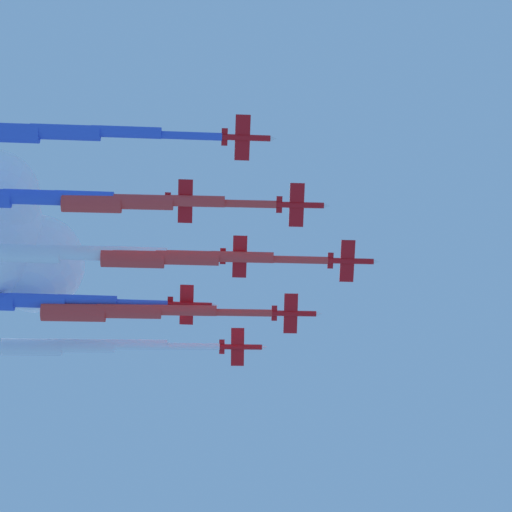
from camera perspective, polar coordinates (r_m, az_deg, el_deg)
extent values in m
cylinder|color=red|center=(239.32, 4.33, -0.23)|extent=(8.58, 5.56, 1.43)
cone|color=white|center=(239.85, 5.53, -0.26)|extent=(1.79, 1.81, 1.36)
cylinder|color=black|center=(238.91, 3.20, -0.20)|extent=(1.04, 1.23, 1.07)
ellipsoid|color=black|center=(239.96, 4.80, -0.21)|extent=(2.13, 1.75, 0.91)
cube|color=red|center=(239.22, 4.21, -0.23)|extent=(6.14, 8.20, 3.21)
cube|color=white|center=(240.47, 4.16, -1.10)|extent=(2.35, 1.71, 0.35)
cube|color=white|center=(238.16, 4.25, 0.66)|extent=(2.35, 1.71, 0.35)
cube|color=red|center=(238.99, 3.43, -0.21)|extent=(2.41, 3.17, 1.27)
cube|color=white|center=(239.89, 3.42, -0.14)|extent=(1.62, 1.38, 1.81)
cylinder|color=red|center=(238.56, 1.87, -0.17)|extent=(11.44, 7.36, 1.82)
cylinder|color=red|center=(238.16, -0.64, -0.05)|extent=(11.88, 8.16, 2.72)
cylinder|color=red|center=(238.43, -3.16, -0.08)|extent=(12.31, 8.96, 3.63)
cylinder|color=red|center=(239.17, -5.67, -0.12)|extent=(12.75, 9.76, 4.54)
cylinder|color=red|center=(246.24, 1.73, -2.65)|extent=(8.55, 5.62, 1.42)
cone|color=white|center=(246.52, 2.90, -2.66)|extent=(1.79, 1.81, 1.34)
cylinder|color=black|center=(246.08, 0.62, -2.63)|extent=(1.04, 1.22, 1.06)
ellipsoid|color=black|center=(246.77, 2.18, -2.61)|extent=(2.12, 1.76, 0.90)
cube|color=red|center=(246.17, 1.60, -2.65)|extent=(6.22, 8.23, 3.07)
cube|color=white|center=(247.65, 1.57, -3.47)|extent=(2.34, 1.72, 0.34)
cube|color=white|center=(244.88, 1.63, -1.80)|extent=(2.34, 1.72, 0.34)
cube|color=red|center=(246.11, 0.85, -2.63)|extent=(2.44, 3.18, 1.21)
cube|color=white|center=(246.99, 0.84, -2.55)|extent=(1.60, 1.36, 1.82)
cylinder|color=red|center=(246.01, -0.73, -2.61)|extent=(11.91, 7.73, 1.80)
cylinder|color=red|center=(246.13, -3.29, -2.50)|extent=(12.35, 8.52, 2.70)
cylinder|color=red|center=(247.00, -5.84, -2.54)|extent=(12.78, 9.30, 3.60)
cylinder|color=red|center=(248.37, -8.36, -2.58)|extent=(13.22, 10.09, 4.50)
cylinder|color=red|center=(230.88, 2.01, 2.35)|extent=(8.57, 5.58, 1.42)
cone|color=white|center=(231.20, 3.26, 2.32)|extent=(1.79, 1.81, 1.35)
cylinder|color=black|center=(230.68, 0.83, 2.38)|extent=(1.04, 1.22, 1.07)
ellipsoid|color=black|center=(231.44, 2.50, 2.37)|extent=(2.12, 1.75, 0.91)
cube|color=red|center=(230.81, 1.88, 2.35)|extent=(6.16, 8.21, 3.15)
cube|color=white|center=(231.93, 1.84, 1.44)|extent=(2.35, 1.71, 0.35)
cube|color=white|center=(229.88, 1.91, 3.28)|extent=(2.35, 1.71, 0.35)
cube|color=red|center=(230.72, 1.07, 2.37)|extent=(2.42, 3.18, 1.24)
cube|color=white|center=(231.63, 1.07, 2.43)|extent=(1.61, 1.37, 1.82)
cylinder|color=red|center=(230.58, -0.43, 2.41)|extent=(10.51, 6.88, 1.81)
cylinder|color=red|center=(230.62, -2.81, 2.53)|extent=(10.95, 7.67, 2.72)
cylinder|color=red|center=(231.23, -5.18, 2.47)|extent=(11.39, 8.47, 3.62)
cylinder|color=red|center=(232.25, -7.54, 2.41)|extent=(11.82, 9.26, 4.53)
cylinder|color=red|center=(238.80, -0.62, -0.03)|extent=(8.60, 5.54, 1.43)
cone|color=white|center=(238.91, 0.59, -0.06)|extent=(1.79, 1.82, 1.36)
cylinder|color=black|center=(238.80, -1.76, 0.00)|extent=(1.04, 1.23, 1.08)
ellipsoid|color=black|center=(239.28, -0.15, -0.01)|extent=(2.13, 1.75, 0.92)
cube|color=red|center=(238.75, -0.75, -0.03)|extent=(6.10, 8.18, 3.30)
cube|color=white|center=(239.96, -0.78, -0.91)|extent=(2.35, 1.70, 0.36)
cube|color=white|center=(237.73, -0.72, 0.86)|extent=(2.35, 1.70, 0.36)
cube|color=red|center=(238.79, -1.53, -0.01)|extent=(2.39, 3.16, 1.30)
cube|color=white|center=(239.70, -1.52, 0.06)|extent=(1.62, 1.39, 1.81)
cylinder|color=white|center=(238.90, -3.06, 0.04)|extent=(11.23, 7.20, 1.82)
cylinder|color=white|center=(239.36, -5.51, 0.17)|extent=(11.67, 8.00, 2.74)
cylinder|color=white|center=(240.45, -7.94, 0.14)|extent=(12.10, 8.81, 3.65)
cylinder|color=white|center=(241.99, -10.35, 0.11)|extent=(12.53, 9.61, 4.56)
cylinder|color=red|center=(257.50, -0.73, -4.19)|extent=(8.53, 5.67, 1.42)
cone|color=white|center=(257.53, 0.40, -4.20)|extent=(1.80, 1.81, 1.35)
cylinder|color=black|center=(257.55, -1.79, -4.17)|extent=(1.05, 1.22, 1.07)
ellipsoid|color=black|center=(257.93, -0.29, -4.15)|extent=(2.12, 1.76, 0.91)
cube|color=red|center=(257.45, -0.85, -4.19)|extent=(6.24, 8.20, 3.13)
cube|color=white|center=(259.00, -0.86, -4.97)|extent=(2.34, 1.73, 0.34)
cube|color=white|center=(256.08, -0.84, -3.39)|extent=(2.34, 1.73, 0.34)
cube|color=red|center=(257.53, -1.57, -4.18)|extent=(2.45, 3.17, 1.24)
cube|color=white|center=(258.41, -1.57, -4.10)|extent=(1.61, 1.38, 1.82)
cylinder|color=white|center=(257.74, -3.07, -4.15)|extent=(11.75, 7.72, 1.81)
cylinder|color=white|center=(258.32, -5.48, -4.05)|extent=(12.20, 8.51, 2.71)
cylinder|color=white|center=(259.62, -7.87, -4.09)|extent=(12.64, 9.29, 3.61)
cylinder|color=white|center=(261.38, -10.23, -4.13)|extent=(13.09, 10.08, 4.52)
cylinder|color=red|center=(225.31, -0.48, 5.44)|extent=(8.61, 5.50, 1.43)
cone|color=white|center=(225.43, 0.80, 5.40)|extent=(1.79, 1.81, 1.36)
cylinder|color=black|center=(225.30, -1.70, 5.48)|extent=(1.03, 1.23, 1.07)
ellipsoid|color=black|center=(225.80, 0.02, 5.45)|extent=(2.13, 1.74, 0.91)
cube|color=red|center=(225.25, -0.62, 5.44)|extent=(6.08, 8.20, 3.25)
cube|color=white|center=(226.14, -0.66, 4.49)|extent=(2.35, 1.69, 0.35)
cube|color=white|center=(224.57, -0.59, 6.41)|extent=(2.35, 1.69, 0.35)
cube|color=red|center=(225.29, -1.45, 5.47)|extent=(2.39, 3.17, 1.28)
cube|color=white|center=(226.22, -1.45, 5.52)|extent=(1.62, 1.38, 1.81)
cylinder|color=blue|center=(225.41, -3.17, 5.52)|extent=(11.97, 7.54, 1.82)
cylinder|color=blue|center=(225.98, -5.96, 5.67)|extent=(12.39, 8.34, 2.73)
cylinder|color=blue|center=(227.22, -8.72, 5.62)|extent=(12.82, 9.14, 3.64)
cylinder|color=blue|center=(228.98, -11.45, 5.56)|extent=(13.25, 9.94, 4.55)
cylinder|color=red|center=(247.61, -3.07, -2.24)|extent=(8.61, 5.49, 1.42)
cone|color=white|center=(247.52, -1.90, -2.28)|extent=(1.78, 1.80, 1.35)
cylinder|color=black|center=(247.78, -4.17, -2.21)|extent=(1.03, 1.22, 1.06)
ellipsoid|color=black|center=(248.00, -2.61, -2.22)|extent=(2.12, 1.73, 0.91)
cube|color=red|center=(247.57, -3.20, -2.24)|extent=(6.10, 8.24, 3.11)
cube|color=white|center=(249.02, -3.21, -3.07)|extent=(2.35, 1.69, 0.34)
cube|color=white|center=(246.32, -3.18, -1.40)|extent=(2.35, 1.69, 0.34)
cube|color=red|center=(247.74, -3.95, -2.22)|extent=(2.40, 3.19, 1.23)
cube|color=white|center=(248.63, -3.94, -2.14)|extent=(1.61, 1.35, 1.82)
cylinder|color=blue|center=(248.09, -5.41, -2.17)|extent=(11.12, 7.07, 1.81)
cylinder|color=blue|center=(248.88, -7.73, -2.02)|extent=(11.55, 7.87, 2.71)
cylinder|color=blue|center=(250.32, -10.04, -2.03)|extent=(11.97, 8.67, 3.61)
cylinder|color=red|center=(231.09, -3.12, 2.52)|extent=(8.60, 5.49, 1.41)
cone|color=white|center=(230.99, -1.87, 2.48)|extent=(1.78, 1.79, 1.34)
cylinder|color=black|center=(231.29, -4.30, 2.55)|extent=(1.03, 1.21, 1.06)
ellipsoid|color=black|center=(231.48, -2.63, 2.54)|extent=(2.12, 1.73, 0.90)
cube|color=red|center=(231.06, -3.26, 2.52)|extent=(6.13, 8.28, 2.98)
cube|color=white|center=(232.26, -3.27, 1.61)|extent=(2.35, 1.70, 0.33)
cube|color=white|center=(230.05, -3.24, 3.44)|extent=(2.35, 1.70, 0.33)
cube|color=red|center=(231.24, -4.06, 2.54)|extent=(2.41, 3.20, 1.18)
cube|color=white|center=(232.15, -4.05, 2.61)|extent=(1.59, 1.33, 1.83)
cylinder|color=blue|center=(231.61, -5.54, 2.59)|extent=(10.45, 6.72, 1.79)
cylinder|color=blue|center=(232.41, -7.87, 2.72)|extent=(10.87, 7.51, 2.69)
cylinder|color=blue|center=(233.80, -10.18, 2.67)|extent=(11.29, 8.30, 3.58)
sphere|color=white|center=(261.61, -10.05, -0.33)|extent=(20.44, 20.44, 20.44)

